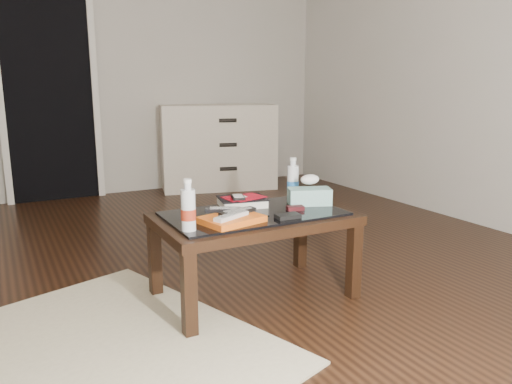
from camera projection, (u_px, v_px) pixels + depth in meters
ground at (180, 274)px, 2.98m from camera, size 5.00×5.00×0.00m
doorway at (49, 94)px, 4.71m from camera, size 0.90×0.08×2.07m
coffee_table at (254, 224)px, 2.60m from camera, size 1.00×0.60×0.46m
dresser at (218, 147)px, 5.37m from camera, size 1.28×0.77×0.90m
magazines at (231, 219)px, 2.40m from camera, size 0.32×0.27×0.03m
remote_silver at (231, 216)px, 2.36m from camera, size 0.20×0.13×0.02m
remote_black_front at (238, 211)px, 2.44m from camera, size 0.21×0.09×0.02m
remote_black_back at (225, 210)px, 2.48m from camera, size 0.20×0.14×0.02m
textbook at (242, 202)px, 2.72m from camera, size 0.28×0.25×0.05m
dvd_mailers at (241, 197)px, 2.71m from camera, size 0.20×0.15×0.01m
ipod at (238, 197)px, 2.67m from camera, size 0.09×0.12×0.02m
flip_phone at (295, 208)px, 2.63m from camera, size 0.10×0.07×0.02m
wallet at (288, 216)px, 2.48m from camera, size 0.12×0.08×0.02m
water_bottle_left at (188, 205)px, 2.25m from camera, size 0.07×0.07×0.24m
water_bottle_right at (293, 178)px, 2.89m from camera, size 0.08×0.08×0.24m
tissue_box at (309, 196)px, 2.75m from camera, size 0.26×0.20×0.09m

